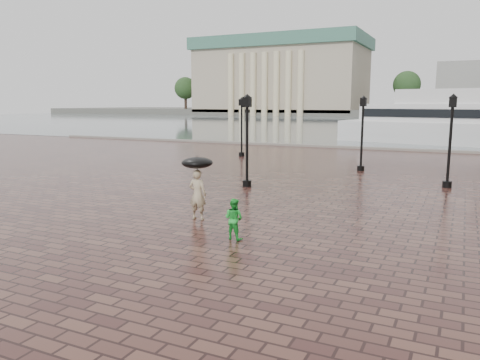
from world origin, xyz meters
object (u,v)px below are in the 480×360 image
at_px(street_lamps, 368,133).
at_px(child_pedestrian, 234,219).
at_px(adult_pedestrian, 198,195).
at_px(ferry_near, 455,122).

xyz_separation_m(street_lamps, child_pedestrian, (-0.93, -16.06, -1.69)).
bearing_deg(adult_pedestrian, child_pedestrian, 141.06).
height_order(adult_pedestrian, child_pedestrian, adult_pedestrian).
height_order(adult_pedestrian, ferry_near, ferry_near).
height_order(child_pedestrian, ferry_near, ferry_near).
relative_size(adult_pedestrian, ferry_near, 0.08).
bearing_deg(ferry_near, adult_pedestrian, -89.24).
height_order(street_lamps, adult_pedestrian, street_lamps).
xyz_separation_m(street_lamps, adult_pedestrian, (-3.17, -14.43, -1.43)).
xyz_separation_m(street_lamps, ferry_near, (4.31, 23.07, -0.08)).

